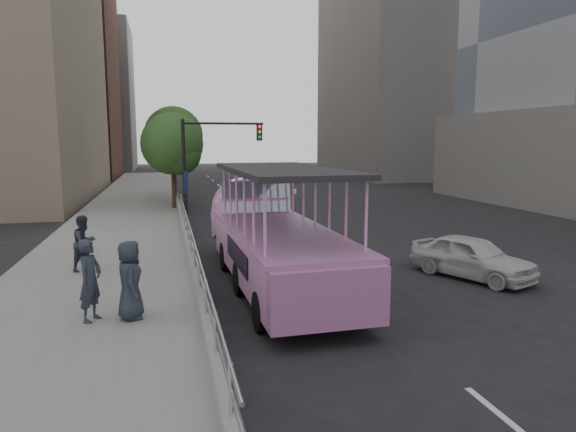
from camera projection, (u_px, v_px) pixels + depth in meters
name	position (u px, v px, depth m)	size (l,w,h in m)	color
ground	(303.00, 283.00, 15.04)	(160.00, 160.00, 0.00)	black
sidewalk	(124.00, 229.00, 23.32)	(5.50, 80.00, 0.30)	gray
kerb_wall	(191.00, 257.00, 16.18)	(0.24, 30.00, 0.36)	gray
guardrail	(191.00, 237.00, 16.08)	(0.07, 22.00, 0.71)	silver
duck_boat	(271.00, 239.00, 15.12)	(2.81, 10.39, 3.43)	black
car	(472.00, 257.00, 15.52)	(1.53, 3.80, 1.30)	silver
pedestrian_near	(90.00, 280.00, 10.91)	(0.65, 0.43, 1.78)	#2A323E
pedestrian_mid	(84.00, 243.00, 15.21)	(0.81, 0.63, 1.66)	#2A323E
pedestrian_far	(130.00, 280.00, 11.05)	(0.84, 0.55, 1.72)	#2A323E
parking_sign	(187.00, 197.00, 21.53)	(0.14, 0.64, 2.85)	black
traffic_signal	(207.00, 153.00, 26.17)	(4.20, 0.32, 5.20)	black
street_tree_near	(174.00, 146.00, 29.05)	(3.52, 3.52, 5.72)	#3A2B1A
street_tree_far	(175.00, 138.00, 34.80)	(3.97, 3.97, 6.45)	#3A2B1A
midrise_brick	(26.00, 57.00, 55.18)	(18.00, 16.00, 26.00)	brown
midrise_stone_a	(426.00, 37.00, 59.11)	(20.00, 20.00, 32.00)	slate
midrise_stone_b	(73.00, 98.00, 71.47)	(16.00, 14.00, 20.00)	slate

